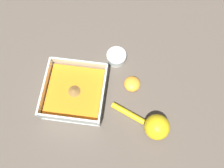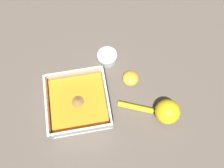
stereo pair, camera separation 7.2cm
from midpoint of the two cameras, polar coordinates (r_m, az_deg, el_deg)
ground_plane at (r=0.74m, az=-10.35°, el=-5.51°), size 4.00×4.00×0.00m
square_dish at (r=0.72m, az=-11.55°, el=-5.13°), size 0.19×0.19×0.06m
spice_bowl at (r=0.77m, az=-3.90°, el=6.65°), size 0.07×0.07×0.03m
lemon_squeezer at (r=0.70m, az=10.82°, el=-7.50°), size 0.11×0.19×0.08m
lemon_half at (r=0.74m, az=2.15°, el=1.07°), size 0.06×0.06×0.03m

